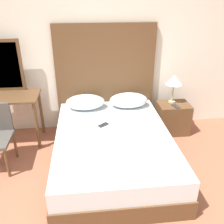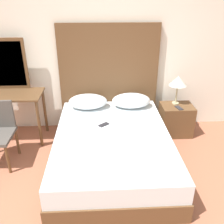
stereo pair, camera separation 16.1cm
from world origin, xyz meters
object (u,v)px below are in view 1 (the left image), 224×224
Objects in this scene: vanity_desk at (5,105)px; phone_on_nightstand at (176,106)px; bed at (113,149)px; table_lamp at (174,80)px; nightstand at (173,118)px; phone_on_bed at (103,125)px.

phone_on_nightstand is at bearing -1.56° from vanity_desk.
table_lamp reaches higher than bed.
phone_on_nightstand is 0.17× the size of vanity_desk.
phone_on_nightstand is at bearing 31.16° from bed.
bed is 4.56× the size of table_lamp.
bed is at bearing -142.26° from table_lamp.
table_lamp is 2.53m from vanity_desk.
nightstand is 0.51× the size of vanity_desk.
vanity_desk is at bearing 154.63° from bed.
nightstand is at bearing 0.60° from vanity_desk.
phone_on_nightstand reaches higher than phone_on_bed.
phone_on_nightstand is 2.53m from vanity_desk.
phone_on_bed is 1.46m from vanity_desk.
phone_on_nightstand is (1.15, 0.41, 0.03)m from phone_on_bed.
vanity_desk reaches higher than phone_on_bed.
table_lamp reaches higher than vanity_desk.
nightstand is at bearing -79.53° from table_lamp.
bed is 1.25m from phone_on_nightstand.
phone_on_bed is at bearing -152.86° from table_lamp.
vanity_desk is at bearing -177.66° from table_lamp.
vanity_desk is (-1.37, 0.48, 0.15)m from phone_on_bed.
nightstand is 0.27m from phone_on_nightstand.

